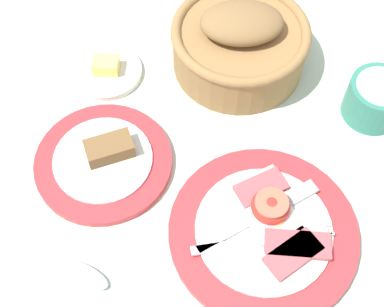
# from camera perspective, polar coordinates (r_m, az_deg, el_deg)

# --- Properties ---
(ground_plane) EXTENTS (3.00, 3.00, 0.00)m
(ground_plane) POSITION_cam_1_polar(r_m,az_deg,el_deg) (0.73, 2.92, -6.87)
(ground_plane) COLOR #B7CCB7
(breakfast_plate) EXTENTS (0.25, 0.25, 0.04)m
(breakfast_plate) POSITION_cam_1_polar(r_m,az_deg,el_deg) (0.71, 7.85, -7.95)
(breakfast_plate) COLOR red
(breakfast_plate) RESTS_ON ground_plane
(bread_plate) EXTENTS (0.20, 0.20, 0.04)m
(bread_plate) POSITION_cam_1_polar(r_m,az_deg,el_deg) (0.77, -9.37, -0.72)
(bread_plate) COLOR red
(bread_plate) RESTS_ON ground_plane
(sugar_cup) EXTENTS (0.09, 0.09, 0.06)m
(sugar_cup) POSITION_cam_1_polar(r_m,az_deg,el_deg) (0.83, 19.05, 5.57)
(sugar_cup) COLOR #337F6B
(sugar_cup) RESTS_ON ground_plane
(bread_basket) EXTENTS (0.21, 0.21, 0.11)m
(bread_basket) POSITION_cam_1_polar(r_m,az_deg,el_deg) (0.84, 5.11, 11.69)
(bread_basket) COLOR olive
(bread_basket) RESTS_ON ground_plane
(butter_dish) EXTENTS (0.11, 0.11, 0.03)m
(butter_dish) POSITION_cam_1_polar(r_m,az_deg,el_deg) (0.86, -9.06, 8.72)
(butter_dish) COLOR silver
(butter_dish) RESTS_ON ground_plane
(teaspoon_near_cup) EXTENTS (0.19, 0.06, 0.01)m
(teaspoon_near_cup) POSITION_cam_1_polar(r_m,az_deg,el_deg) (0.70, -9.53, -13.62)
(teaspoon_near_cup) COLOR silver
(teaspoon_near_cup) RESTS_ON ground_plane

